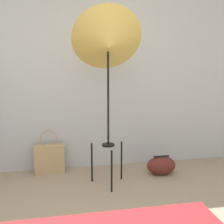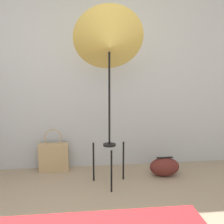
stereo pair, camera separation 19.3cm
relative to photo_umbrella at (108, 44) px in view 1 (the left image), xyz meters
The scene contains 4 objects.
wall_back 0.82m from the photo_umbrella, 129.58° to the left, with size 8.00×0.05×2.60m.
photo_umbrella is the anchor object (origin of this frame).
tote_bag 1.58m from the photo_umbrella, 145.56° to the left, with size 0.37×0.13×0.55m.
duffel_bag 1.60m from the photo_umbrella, 12.25° to the left, with size 0.37×0.23×0.24m.
Camera 1 is at (0.01, -1.24, 1.30)m, focal length 42.00 mm.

